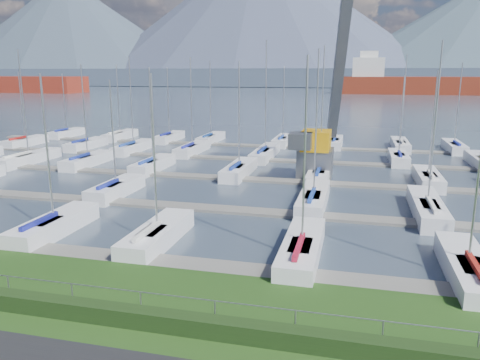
% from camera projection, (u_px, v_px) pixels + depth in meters
% --- Properties ---
extents(water, '(800.00, 540.00, 0.20)m').
position_uv_depth(water, '(345.00, 90.00, 264.08)').
color(water, '#3B4756').
extents(hedge, '(80.00, 0.70, 0.70)m').
position_uv_depth(hedge, '(161.00, 320.00, 17.58)').
color(hedge, '#1D3312').
rests_on(hedge, grass).
extents(fence, '(80.00, 0.04, 0.04)m').
position_uv_depth(fence, '(164.00, 295.00, 17.77)').
color(fence, gray).
rests_on(fence, grass).
extents(foothill, '(900.00, 80.00, 12.00)m').
position_uv_depth(foothill, '(348.00, 77.00, 328.86)').
color(foothill, '#465367').
rests_on(foothill, water).
extents(mountains, '(1190.00, 360.00, 115.00)m').
position_uv_depth(mountains, '(362.00, 26.00, 388.58)').
color(mountains, '#434E63').
rests_on(mountains, water).
extents(docks, '(90.00, 41.60, 0.25)m').
position_uv_depth(docks, '(277.00, 181.00, 42.68)').
color(docks, slate).
rests_on(docks, water).
extents(crane, '(5.45, 13.21, 22.35)m').
position_uv_depth(crane, '(323.00, 117.00, 43.97)').
color(crane, slate).
rests_on(crane, water).
extents(cargo_ship_mid, '(89.06, 18.90, 21.50)m').
position_uv_depth(cargo_ship_mid, '(428.00, 85.00, 212.73)').
color(cargo_ship_mid, maroon).
rests_on(cargo_ship_mid, water).
extents(sailboat_fleet, '(75.55, 49.51, 13.49)m').
position_uv_depth(sailboat_fleet, '(264.00, 117.00, 44.52)').
color(sailboat_fleet, navy).
rests_on(sailboat_fleet, water).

